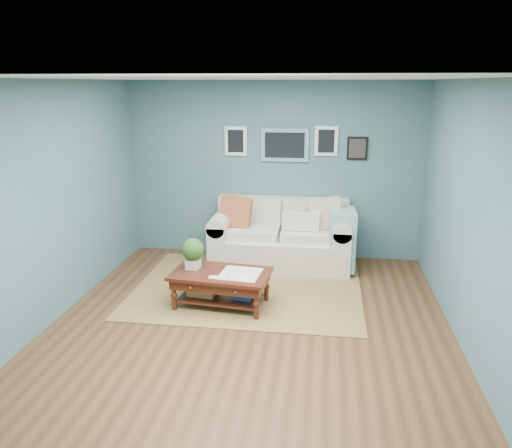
# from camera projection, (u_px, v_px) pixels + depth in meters

# --- Properties ---
(room_shell) EXTENTS (5.00, 5.02, 2.70)m
(room_shell) POSITION_uv_depth(u_px,v_px,m) (251.00, 208.00, 5.35)
(room_shell) COLOR brown
(room_shell) RESTS_ON ground
(area_rug) EXTENTS (2.98, 2.39, 0.01)m
(area_rug) POSITION_uv_depth(u_px,v_px,m) (248.00, 288.00, 6.69)
(area_rug) COLOR brown
(area_rug) RESTS_ON ground
(loveseat) EXTENTS (2.10, 0.96, 1.08)m
(loveseat) POSITION_uv_depth(u_px,v_px,m) (287.00, 237.00, 7.45)
(loveseat) COLOR beige
(loveseat) RESTS_ON ground
(coffee_table) EXTENTS (1.24, 0.80, 0.82)m
(coffee_table) POSITION_uv_depth(u_px,v_px,m) (216.00, 277.00, 6.09)
(coffee_table) COLOR black
(coffee_table) RESTS_ON ground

